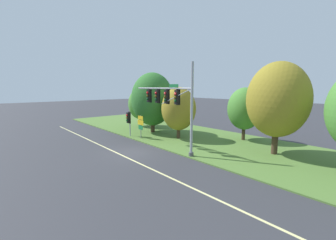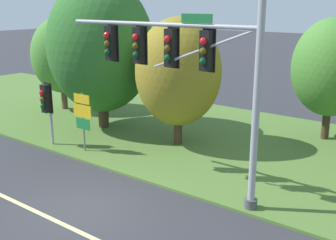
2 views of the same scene
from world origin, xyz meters
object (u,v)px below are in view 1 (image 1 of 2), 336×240
(tree_left_of_mast, at_px, (152,99))
(traffic_signal_mast, at_px, (171,101))
(route_sign_post, at_px, (141,124))
(tree_behind_signpost, at_px, (179,109))
(tree_nearest_road, at_px, (141,104))
(tree_tall_centre, at_px, (278,100))
(pedestrian_signal_near_kerb, at_px, (129,119))
(tree_mid_verge, at_px, (245,109))

(tree_left_of_mast, bearing_deg, traffic_signal_mast, -25.28)
(route_sign_post, height_order, tree_behind_signpost, tree_behind_signpost)
(tree_nearest_road, distance_m, tree_behind_signpost, 9.27)
(route_sign_post, bearing_deg, tree_left_of_mast, 122.22)
(tree_nearest_road, distance_m, tree_tall_centre, 18.78)
(pedestrian_signal_near_kerb, bearing_deg, tree_mid_verge, 41.37)
(tree_left_of_mast, distance_m, tree_tall_centre, 14.27)
(pedestrian_signal_near_kerb, bearing_deg, traffic_signal_mast, -0.25)
(traffic_signal_mast, distance_m, tree_mid_verge, 8.72)
(traffic_signal_mast, height_order, tree_tall_centre, tree_tall_centre)
(traffic_signal_mast, xyz_separation_m, tree_left_of_mast, (-7.47, 3.53, -0.30))
(tree_nearest_road, bearing_deg, route_sign_post, -33.69)
(pedestrian_signal_near_kerb, bearing_deg, tree_left_of_mast, 92.17)
(pedestrian_signal_near_kerb, distance_m, tree_behind_signpost, 5.87)
(pedestrian_signal_near_kerb, relative_size, tree_behind_signpost, 0.50)
(traffic_signal_mast, bearing_deg, tree_left_of_mast, 154.72)
(pedestrian_signal_near_kerb, distance_m, tree_tall_centre, 15.31)
(traffic_signal_mast, bearing_deg, tree_behind_signpost, 128.36)
(pedestrian_signal_near_kerb, relative_size, route_sign_post, 1.11)
(tree_left_of_mast, bearing_deg, tree_behind_signpost, 1.55)
(traffic_signal_mast, height_order, tree_nearest_road, traffic_signal_mast)
(route_sign_post, height_order, tree_mid_verge, tree_mid_verge)
(traffic_signal_mast, distance_m, tree_tall_centre, 8.79)
(tree_behind_signpost, bearing_deg, tree_tall_centre, 12.58)
(traffic_signal_mast, relative_size, tree_behind_signpost, 1.39)
(tree_behind_signpost, relative_size, tree_mid_verge, 1.01)
(traffic_signal_mast, xyz_separation_m, tree_nearest_road, (-12.09, 4.83, -1.20))
(pedestrian_signal_near_kerb, xyz_separation_m, route_sign_post, (1.80, 0.43, -0.38))
(tree_mid_verge, height_order, tree_tall_centre, tree_tall_centre)
(tree_nearest_road, xyz_separation_m, tree_tall_centre, (18.71, 0.94, 1.37))
(tree_tall_centre, bearing_deg, route_sign_post, -156.43)
(tree_left_of_mast, bearing_deg, route_sign_post, -57.78)
(tree_nearest_road, distance_m, tree_left_of_mast, 4.89)
(pedestrian_signal_near_kerb, distance_m, tree_left_of_mast, 4.08)
(pedestrian_signal_near_kerb, height_order, tree_left_of_mast, tree_left_of_mast)
(route_sign_post, xyz_separation_m, tree_nearest_road, (-6.55, 4.37, 1.57))
(tree_behind_signpost, height_order, tree_tall_centre, tree_tall_centre)
(tree_behind_signpost, distance_m, tree_tall_centre, 9.83)
(traffic_signal_mast, distance_m, tree_behind_signpost, 4.79)
(pedestrian_signal_near_kerb, xyz_separation_m, tree_behind_signpost, (4.44, 3.62, 1.25))
(tree_tall_centre, bearing_deg, tree_nearest_road, -177.12)
(traffic_signal_mast, distance_m, pedestrian_signal_near_kerb, 7.71)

